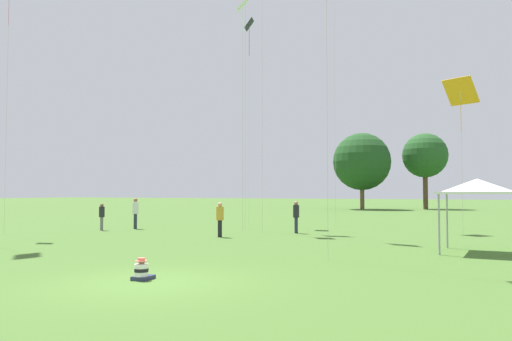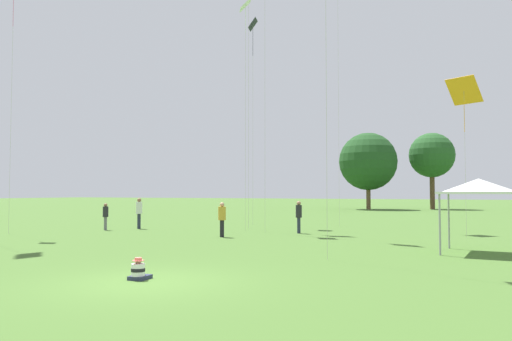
{
  "view_description": "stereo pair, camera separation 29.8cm",
  "coord_description": "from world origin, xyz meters",
  "px_view_note": "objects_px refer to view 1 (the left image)",
  "views": [
    {
      "loc": [
        7.36,
        -10.06,
        2.2
      ],
      "look_at": [
        -0.12,
        6.58,
        2.99
      ],
      "focal_mm": 35.0,
      "sensor_mm": 36.0,
      "label": 1
    },
    {
      "loc": [
        7.64,
        -9.94,
        2.2
      ],
      "look_at": [
        -0.12,
        6.58,
        2.99
      ],
      "focal_mm": 35.0,
      "sensor_mm": 36.0,
      "label": 2
    }
  ],
  "objects_px": {
    "kite_6": "(461,93)",
    "distant_tree_1": "(425,156)",
    "person_standing_4": "(296,214)",
    "person_standing_0": "(102,214)",
    "canopy_tent": "(477,187)",
    "kite_9": "(243,15)",
    "seated_toddler": "(142,271)",
    "kite_0": "(249,35)",
    "distant_tree_0": "(362,162)",
    "person_standing_1": "(135,210)",
    "person_standing_5": "(220,217)"
  },
  "relations": [
    {
      "from": "kite_6",
      "to": "distant_tree_1",
      "type": "xyz_separation_m",
      "value": [
        -5.7,
        42.14,
        -0.08
      ]
    },
    {
      "from": "person_standing_4",
      "to": "distant_tree_1",
      "type": "height_order",
      "value": "distant_tree_1"
    },
    {
      "from": "person_standing_0",
      "to": "canopy_tent",
      "type": "bearing_deg",
      "value": 41.54
    },
    {
      "from": "person_standing_4",
      "to": "kite_9",
      "type": "bearing_deg",
      "value": 127.99
    },
    {
      "from": "kite_9",
      "to": "distant_tree_1",
      "type": "distance_m",
      "value": 43.4
    },
    {
      "from": "person_standing_0",
      "to": "canopy_tent",
      "type": "relative_size",
      "value": 0.56
    },
    {
      "from": "seated_toddler",
      "to": "kite_0",
      "type": "relative_size",
      "value": 0.04
    },
    {
      "from": "kite_0",
      "to": "distant_tree_1",
      "type": "bearing_deg",
      "value": -161.22
    },
    {
      "from": "kite_9",
      "to": "distant_tree_0",
      "type": "distance_m",
      "value": 38.7
    },
    {
      "from": "person_standing_1",
      "to": "person_standing_5",
      "type": "relative_size",
      "value": 1.08
    },
    {
      "from": "distant_tree_0",
      "to": "person_standing_1",
      "type": "bearing_deg",
      "value": -97.29
    },
    {
      "from": "person_standing_4",
      "to": "person_standing_5",
      "type": "height_order",
      "value": "person_standing_4"
    },
    {
      "from": "seated_toddler",
      "to": "person_standing_4",
      "type": "xyz_separation_m",
      "value": [
        -1.24,
        14.96,
        0.81
      ]
    },
    {
      "from": "canopy_tent",
      "to": "distant_tree_1",
      "type": "height_order",
      "value": "distant_tree_1"
    },
    {
      "from": "seated_toddler",
      "to": "kite_6",
      "type": "xyz_separation_m",
      "value": [
        6.98,
        15.82,
        6.81
      ]
    },
    {
      "from": "canopy_tent",
      "to": "person_standing_4",
      "type": "bearing_deg",
      "value": 148.4
    },
    {
      "from": "kite_0",
      "to": "distant_tree_0",
      "type": "relative_size",
      "value": 1.43
    },
    {
      "from": "kite_0",
      "to": "kite_6",
      "type": "height_order",
      "value": "kite_0"
    },
    {
      "from": "distant_tree_0",
      "to": "distant_tree_1",
      "type": "distance_m",
      "value": 8.6
    },
    {
      "from": "seated_toddler",
      "to": "kite_9",
      "type": "bearing_deg",
      "value": 100.29
    },
    {
      "from": "person_standing_5",
      "to": "kite_6",
      "type": "height_order",
      "value": "kite_6"
    },
    {
      "from": "seated_toddler",
      "to": "person_standing_1",
      "type": "bearing_deg",
      "value": 121.93
    },
    {
      "from": "kite_0",
      "to": "kite_6",
      "type": "relative_size",
      "value": 1.81
    },
    {
      "from": "person_standing_1",
      "to": "kite_0",
      "type": "distance_m",
      "value": 14.06
    },
    {
      "from": "distant_tree_0",
      "to": "distant_tree_1",
      "type": "relative_size",
      "value": 0.99
    },
    {
      "from": "person_standing_4",
      "to": "kite_0",
      "type": "distance_m",
      "value": 13.88
    },
    {
      "from": "person_standing_1",
      "to": "kite_6",
      "type": "relative_size",
      "value": 0.24
    },
    {
      "from": "distant_tree_1",
      "to": "distant_tree_0",
      "type": "bearing_deg",
      "value": -148.32
    },
    {
      "from": "person_standing_5",
      "to": "kite_9",
      "type": "height_order",
      "value": "kite_9"
    },
    {
      "from": "person_standing_0",
      "to": "person_standing_5",
      "type": "height_order",
      "value": "person_standing_5"
    },
    {
      "from": "kite_6",
      "to": "distant_tree_0",
      "type": "xyz_separation_m",
      "value": [
        -12.98,
        37.64,
        -0.93
      ]
    },
    {
      "from": "person_standing_4",
      "to": "distant_tree_0",
      "type": "xyz_separation_m",
      "value": [
        -4.76,
        38.49,
        5.07
      ]
    },
    {
      "from": "person_standing_1",
      "to": "kite_6",
      "type": "bearing_deg",
      "value": -48.36
    },
    {
      "from": "seated_toddler",
      "to": "kite_0",
      "type": "height_order",
      "value": "kite_0"
    },
    {
      "from": "seated_toddler",
      "to": "person_standing_4",
      "type": "distance_m",
      "value": 15.04
    },
    {
      "from": "person_standing_0",
      "to": "kite_9",
      "type": "height_order",
      "value": "kite_9"
    },
    {
      "from": "person_standing_5",
      "to": "kite_0",
      "type": "height_order",
      "value": "kite_0"
    },
    {
      "from": "person_standing_4",
      "to": "canopy_tent",
      "type": "xyz_separation_m",
      "value": [
        8.91,
        -5.48,
        1.36
      ]
    },
    {
      "from": "person_standing_4",
      "to": "distant_tree_1",
      "type": "bearing_deg",
      "value": 40.41
    },
    {
      "from": "person_standing_1",
      "to": "kite_0",
      "type": "height_order",
      "value": "kite_0"
    },
    {
      "from": "kite_9",
      "to": "kite_0",
      "type": "bearing_deg",
      "value": -146.1
    },
    {
      "from": "kite_9",
      "to": "distant_tree_1",
      "type": "xyz_separation_m",
      "value": [
        5.87,
        42.65,
        -5.49
      ]
    },
    {
      "from": "kite_6",
      "to": "kite_9",
      "type": "xyz_separation_m",
      "value": [
        -11.57,
        -0.51,
        5.42
      ]
    },
    {
      "from": "canopy_tent",
      "to": "distant_tree_0",
      "type": "distance_m",
      "value": 46.2
    },
    {
      "from": "canopy_tent",
      "to": "kite_0",
      "type": "bearing_deg",
      "value": 143.15
    },
    {
      "from": "person_standing_5",
      "to": "kite_0",
      "type": "xyz_separation_m",
      "value": [
        -2.5,
        8.73,
        11.9
      ]
    },
    {
      "from": "kite_9",
      "to": "distant_tree_1",
      "type": "height_order",
      "value": "kite_9"
    },
    {
      "from": "person_standing_1",
      "to": "kite_9",
      "type": "distance_m",
      "value": 13.12
    },
    {
      "from": "seated_toddler",
      "to": "person_standing_0",
      "type": "distance_m",
      "value": 17.3
    },
    {
      "from": "person_standing_0",
      "to": "kite_0",
      "type": "relative_size",
      "value": 0.11
    }
  ]
}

